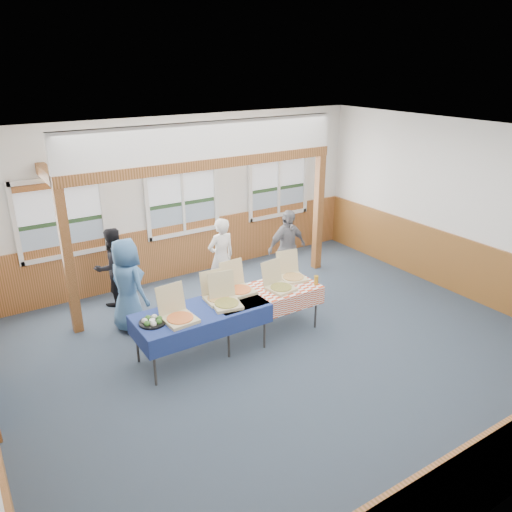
{
  "coord_description": "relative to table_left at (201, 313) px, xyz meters",
  "views": [
    {
      "loc": [
        -3.9,
        -5.34,
        4.16
      ],
      "look_at": [
        0.14,
        1.0,
        1.19
      ],
      "focal_mm": 35.0,
      "sensor_mm": 36.0,
      "label": 1
    }
  ],
  "objects": [
    {
      "name": "wainscot_back",
      "position": [
        1.1,
        2.93,
        -0.15
      ],
      "size": [
        7.98,
        0.05,
        1.1
      ],
      "primitive_type": "cube",
      "color": "brown",
      "rests_on": "floor"
    },
    {
      "name": "pizza_box_d",
      "position": [
        0.77,
        0.23,
        0.12
      ],
      "size": [
        0.41,
        0.51,
        0.45
      ],
      "rotation": [
        0.0,
        0.0,
        0.0
      ],
      "color": "tan",
      "rests_on": "table_right"
    },
    {
      "name": "post_right",
      "position": [
        3.6,
        1.75,
        0.5
      ],
      "size": [
        0.15,
        0.15,
        2.4
      ],
      "primitive_type": "cube",
      "color": "#583313",
      "rests_on": "floor"
    },
    {
      "name": "pizza_box_a",
      "position": [
        -0.4,
        -0.11,
        0.12
      ],
      "size": [
        0.46,
        0.54,
        0.46
      ],
      "rotation": [
        0.0,
        0.0,
        0.07
      ],
      "color": "tan",
      "rests_on": "table_left"
    },
    {
      "name": "window_left",
      "position": [
        -1.2,
        2.91,
        0.98
      ],
      "size": [
        1.56,
        0.1,
        1.46
      ],
      "color": "silver",
      "rests_on": "wall_back"
    },
    {
      "name": "veggie_tray",
      "position": [
        -0.75,
        -0.0,
        0.08
      ],
      "size": [
        0.38,
        0.38,
        0.09
      ],
      "color": "black",
      "rests_on": "table_left"
    },
    {
      "name": "window_mid",
      "position": [
        1.1,
        2.91,
        0.98
      ],
      "size": [
        1.56,
        0.1,
        1.46
      ],
      "color": "silver",
      "rests_on": "wall_back"
    },
    {
      "name": "person_grey",
      "position": [
        2.55,
        1.38,
        0.06
      ],
      "size": [
        0.92,
        0.43,
        1.53
      ],
      "primitive_type": "imported",
      "rotation": [
        0.0,
        0.0,
        0.07
      ],
      "color": "gray",
      "rests_on": "floor"
    },
    {
      "name": "table_left",
      "position": [
        0.0,
        0.0,
        0.0
      ],
      "size": [
        2.13,
        1.66,
        0.76
      ],
      "rotation": [
        0.0,
        0.0,
        -0.42
      ],
      "color": "#2E2E2E",
      "rests_on": "floor"
    },
    {
      "name": "pizza_box_c",
      "position": [
        0.38,
        -0.06,
        0.12
      ],
      "size": [
        0.5,
        0.57,
        0.45
      ],
      "rotation": [
        0.0,
        0.0,
        -0.2
      ],
      "color": "tan",
      "rests_on": "table_right"
    },
    {
      "name": "pizza_box_f",
      "position": [
        1.78,
        0.18,
        0.12
      ],
      "size": [
        0.47,
        0.54,
        0.43
      ],
      "rotation": [
        0.0,
        0.0,
        -0.18
      ],
      "color": "tan",
      "rests_on": "table_right"
    },
    {
      "name": "drink_glass",
      "position": [
        1.97,
        -0.21,
        0.13
      ],
      "size": [
        0.07,
        0.07,
        0.15
      ],
      "primitive_type": "cylinder",
      "color": "#A8771C",
      "rests_on": "table_right"
    },
    {
      "name": "ceiling",
      "position": [
        1.1,
        -0.55,
        2.5
      ],
      "size": [
        8.0,
        8.0,
        0.0
      ],
      "primitive_type": "plane",
      "rotation": [
        3.14,
        0.0,
        0.0
      ],
      "color": "white",
      "rests_on": "wall_back"
    },
    {
      "name": "wainscot_front",
      "position": [
        1.1,
        -4.02,
        -0.15
      ],
      "size": [
        7.98,
        0.05,
        1.1
      ],
      "primitive_type": "cube",
      "color": "brown",
      "rests_on": "floor"
    },
    {
      "name": "wainscot_right",
      "position": [
        5.07,
        -0.55,
        -0.15
      ],
      "size": [
        0.05,
        6.98,
        1.1
      ],
      "primitive_type": "cube",
      "color": "brown",
      "rests_on": "floor"
    },
    {
      "name": "wall_back",
      "position": [
        1.1,
        2.95,
        0.9
      ],
      "size": [
        8.0,
        0.0,
        8.0
      ],
      "primitive_type": "plane",
      "rotation": [
        1.57,
        0.0,
        0.0
      ],
      "color": "silver",
      "rests_on": "floor"
    },
    {
      "name": "pizza_box_b",
      "position": [
        0.35,
        0.16,
        0.12
      ],
      "size": [
        0.4,
        0.48,
        0.41
      ],
      "rotation": [
        0.0,
        0.0,
        -0.07
      ],
      "color": "tan",
      "rests_on": "table_left"
    },
    {
      "name": "post_left",
      "position": [
        -1.4,
        1.75,
        0.5
      ],
      "size": [
        0.15,
        0.15,
        2.4
      ],
      "primitive_type": "cube",
      "color": "#583313",
      "rests_on": "floor"
    },
    {
      "name": "table_right",
      "position": [
        1.12,
        0.04,
        -0.0
      ],
      "size": [
        1.98,
        1.35,
        0.76
      ],
      "rotation": [
        0.0,
        0.0,
        0.3
      ],
      "color": "#2E2E2E",
      "rests_on": "floor"
    },
    {
      "name": "floor",
      "position": [
        1.1,
        -0.55,
        -0.7
      ],
      "size": [
        8.0,
        8.0,
        0.0
      ],
      "primitive_type": "plane",
      "color": "#283541",
      "rests_on": "ground"
    },
    {
      "name": "woman_white",
      "position": [
        1.25,
        1.66,
        0.05
      ],
      "size": [
        0.57,
        0.39,
        1.51
      ],
      "primitive_type": "imported",
      "rotation": [
        0.0,
        0.0,
        3.2
      ],
      "color": "silver",
      "rests_on": "floor"
    },
    {
      "name": "pizza_box_e",
      "position": [
        1.37,
        -0.04,
        0.12
      ],
      "size": [
        0.45,
        0.52,
        0.42
      ],
      "rotation": [
        0.0,
        0.0,
        0.13
      ],
      "color": "tan",
      "rests_on": "table_right"
    },
    {
      "name": "woman_black",
      "position": [
        -0.56,
        2.37,
        0.02
      ],
      "size": [
        0.8,
        0.69,
        1.44
      ],
      "primitive_type": "imported",
      "rotation": [
        0.0,
        0.0,
        3.36
      ],
      "color": "black",
      "rests_on": "floor"
    },
    {
      "name": "man_blue",
      "position": [
        -0.64,
        1.34,
        0.08
      ],
      "size": [
        0.72,
        0.89,
        1.57
      ],
      "primitive_type": "imported",
      "rotation": [
        0.0,
        0.0,
        1.89
      ],
      "color": "#385F8C",
      "rests_on": "floor"
    },
    {
      "name": "cross_beam",
      "position": [
        1.1,
        1.75,
        1.79
      ],
      "size": [
        5.15,
        0.18,
        0.18
      ],
      "primitive_type": "cube",
      "color": "#583313",
      "rests_on": "post_left"
    },
    {
      "name": "window_right",
      "position": [
        3.4,
        2.91,
        0.98
      ],
      "size": [
        1.56,
        0.1,
        1.46
      ],
      "color": "silver",
      "rests_on": "wall_back"
    },
    {
      "name": "wall_right",
      "position": [
        5.1,
        -0.55,
        0.9
      ],
      "size": [
        0.0,
        8.0,
        8.0
      ],
      "primitive_type": "plane",
      "rotation": [
        1.57,
        0.0,
        -1.57
      ],
      "color": "silver",
      "rests_on": "floor"
    }
  ]
}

